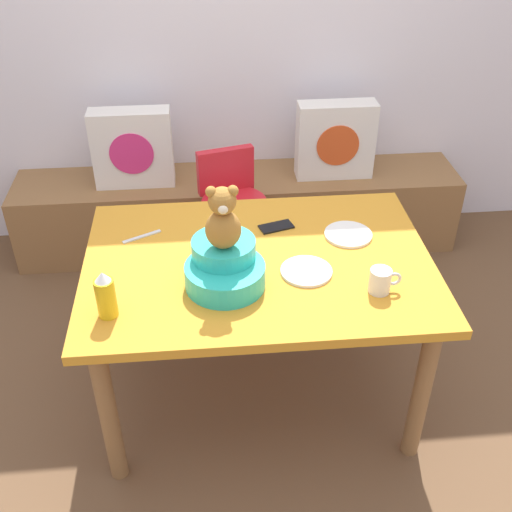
{
  "coord_description": "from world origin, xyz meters",
  "views": [
    {
      "loc": [
        -0.19,
        -1.99,
        2.17
      ],
      "look_at": [
        0.0,
        0.1,
        0.69
      ],
      "focal_mm": 43.5,
      "sensor_mm": 36.0,
      "label": 1
    }
  ],
  "objects_px": {
    "coffee_mug": "(381,281)",
    "cell_phone": "(276,227)",
    "teddy_bear": "(223,219)",
    "ketchup_bottle": "(106,295)",
    "highchair": "(233,206)",
    "pillow_floral_left": "(132,148)",
    "pillow_floral_right": "(335,140)",
    "dinner_plate_far": "(306,271)",
    "infant_seat_teal": "(225,267)",
    "dinner_plate_near": "(348,234)",
    "dining_table": "(258,279)"
  },
  "relations": [
    {
      "from": "pillow_floral_left",
      "to": "dinner_plate_near",
      "type": "height_order",
      "value": "pillow_floral_left"
    },
    {
      "from": "cell_phone",
      "to": "infant_seat_teal",
      "type": "bearing_deg",
      "value": 130.17
    },
    {
      "from": "coffee_mug",
      "to": "dining_table",
      "type": "bearing_deg",
      "value": 150.99
    },
    {
      "from": "teddy_bear",
      "to": "dinner_plate_near",
      "type": "xyz_separation_m",
      "value": [
        0.53,
        0.27,
        -0.27
      ]
    },
    {
      "from": "pillow_floral_right",
      "to": "dinner_plate_near",
      "type": "distance_m",
      "value": 1.09
    },
    {
      "from": "pillow_floral_right",
      "to": "teddy_bear",
      "type": "height_order",
      "value": "teddy_bear"
    },
    {
      "from": "highchair",
      "to": "teddy_bear",
      "type": "bearing_deg",
      "value": -95.25
    },
    {
      "from": "pillow_floral_right",
      "to": "dinner_plate_far",
      "type": "height_order",
      "value": "pillow_floral_right"
    },
    {
      "from": "teddy_bear",
      "to": "ketchup_bottle",
      "type": "relative_size",
      "value": 1.35
    },
    {
      "from": "pillow_floral_right",
      "to": "coffee_mug",
      "type": "bearing_deg",
      "value": -95.09
    },
    {
      "from": "pillow_floral_right",
      "to": "highchair",
      "type": "xyz_separation_m",
      "value": [
        -0.61,
        -0.42,
        -0.16
      ]
    },
    {
      "from": "pillow_floral_left",
      "to": "ketchup_bottle",
      "type": "bearing_deg",
      "value": -88.91
    },
    {
      "from": "dining_table",
      "to": "pillow_floral_right",
      "type": "bearing_deg",
      "value": 65.34
    },
    {
      "from": "highchair",
      "to": "coffee_mug",
      "type": "distance_m",
      "value": 1.17
    },
    {
      "from": "coffee_mug",
      "to": "cell_phone",
      "type": "xyz_separation_m",
      "value": [
        -0.33,
        0.47,
        -0.04
      ]
    },
    {
      "from": "highchair",
      "to": "ketchup_bottle",
      "type": "distance_m",
      "value": 1.23
    },
    {
      "from": "teddy_bear",
      "to": "ketchup_bottle",
      "type": "bearing_deg",
      "value": -160.12
    },
    {
      "from": "dining_table",
      "to": "pillow_floral_left",
      "type": "bearing_deg",
      "value": 115.75
    },
    {
      "from": "highchair",
      "to": "dinner_plate_near",
      "type": "relative_size",
      "value": 3.95
    },
    {
      "from": "teddy_bear",
      "to": "dinner_plate_near",
      "type": "relative_size",
      "value": 1.25
    },
    {
      "from": "ketchup_bottle",
      "to": "coffee_mug",
      "type": "xyz_separation_m",
      "value": [
        0.99,
        0.04,
        -0.04
      ]
    },
    {
      "from": "infant_seat_teal",
      "to": "dinner_plate_near",
      "type": "bearing_deg",
      "value": 27.06
    },
    {
      "from": "dining_table",
      "to": "dinner_plate_near",
      "type": "bearing_deg",
      "value": 19.86
    },
    {
      "from": "cell_phone",
      "to": "pillow_floral_right",
      "type": "bearing_deg",
      "value": -41.6
    },
    {
      "from": "dinner_plate_far",
      "to": "highchair",
      "type": "bearing_deg",
      "value": 104.37
    },
    {
      "from": "highchair",
      "to": "teddy_bear",
      "type": "relative_size",
      "value": 3.16
    },
    {
      "from": "pillow_floral_right",
      "to": "dinner_plate_far",
      "type": "bearing_deg",
      "value": -106.18
    },
    {
      "from": "pillow_floral_left",
      "to": "pillow_floral_right",
      "type": "relative_size",
      "value": 1.0
    },
    {
      "from": "pillow_floral_right",
      "to": "dining_table",
      "type": "bearing_deg",
      "value": -114.66
    },
    {
      "from": "highchair",
      "to": "infant_seat_teal",
      "type": "bearing_deg",
      "value": -95.25
    },
    {
      "from": "dining_table",
      "to": "dinner_plate_far",
      "type": "relative_size",
      "value": 6.9
    },
    {
      "from": "highchair",
      "to": "ketchup_bottle",
      "type": "relative_size",
      "value": 4.27
    },
    {
      "from": "pillow_floral_left",
      "to": "coffee_mug",
      "type": "xyz_separation_m",
      "value": [
        1.01,
        -1.45,
        0.11
      ]
    },
    {
      "from": "pillow_floral_left",
      "to": "highchair",
      "type": "distance_m",
      "value": 0.69
    },
    {
      "from": "dinner_plate_far",
      "to": "pillow_floral_left",
      "type": "bearing_deg",
      "value": 120.13
    },
    {
      "from": "pillow_floral_right",
      "to": "dining_table",
      "type": "distance_m",
      "value": 1.34
    },
    {
      "from": "dinner_plate_near",
      "to": "teddy_bear",
      "type": "bearing_deg",
      "value": -152.89
    },
    {
      "from": "teddy_bear",
      "to": "ketchup_bottle",
      "type": "height_order",
      "value": "teddy_bear"
    },
    {
      "from": "highchair",
      "to": "dinner_plate_near",
      "type": "xyz_separation_m",
      "value": [
        0.45,
        -0.66,
        0.22
      ]
    },
    {
      "from": "highchair",
      "to": "dinner_plate_near",
      "type": "bearing_deg",
      "value": -55.78
    },
    {
      "from": "pillow_floral_left",
      "to": "highchair",
      "type": "xyz_separation_m",
      "value": [
        0.53,
        -0.42,
        -0.16
      ]
    },
    {
      "from": "highchair",
      "to": "cell_phone",
      "type": "xyz_separation_m",
      "value": [
        0.15,
        -0.56,
        0.22
      ]
    },
    {
      "from": "pillow_floral_left",
      "to": "pillow_floral_right",
      "type": "height_order",
      "value": "same"
    },
    {
      "from": "dinner_plate_near",
      "to": "highchair",
      "type": "bearing_deg",
      "value": 124.22
    },
    {
      "from": "teddy_bear",
      "to": "highchair",
      "type": "bearing_deg",
      "value": 84.75
    },
    {
      "from": "dinner_plate_far",
      "to": "cell_phone",
      "type": "distance_m",
      "value": 0.34
    },
    {
      "from": "dining_table",
      "to": "ketchup_bottle",
      "type": "distance_m",
      "value": 0.65
    },
    {
      "from": "pillow_floral_left",
      "to": "dinner_plate_far",
      "type": "distance_m",
      "value": 1.52
    },
    {
      "from": "dining_table",
      "to": "cell_phone",
      "type": "height_order",
      "value": "cell_phone"
    },
    {
      "from": "teddy_bear",
      "to": "dinner_plate_near",
      "type": "bearing_deg",
      "value": 27.11
    }
  ]
}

